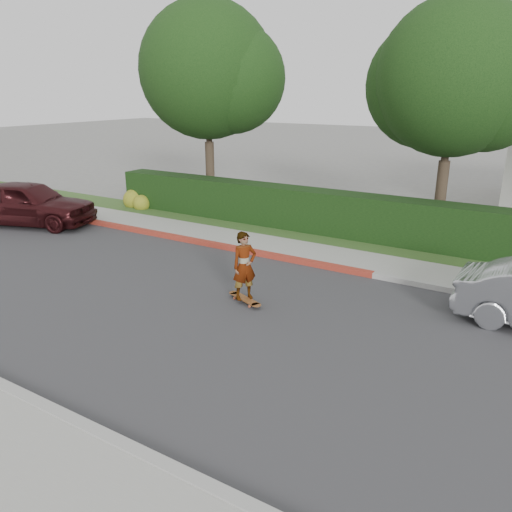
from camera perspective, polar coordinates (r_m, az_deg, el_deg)
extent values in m
plane|color=slate|center=(10.36, 0.49, -8.38)|extent=(120.00, 120.00, 0.00)
cube|color=#2D2D30|center=(10.36, 0.49, -8.35)|extent=(60.00, 8.00, 0.01)
cube|color=#9E9E99|center=(7.65, -16.54, -19.44)|extent=(60.00, 0.20, 0.15)
cube|color=gray|center=(7.25, -22.17, -22.75)|extent=(60.00, 1.60, 0.12)
cube|color=#9E9E99|center=(13.73, 9.33, -1.39)|extent=(60.00, 0.20, 0.15)
cube|color=maroon|center=(16.16, -7.25, 1.75)|extent=(12.00, 0.21, 0.15)
cube|color=gray|center=(14.53, 10.69, -0.41)|extent=(60.00, 1.60, 0.12)
cube|color=#2D4C1E|center=(15.98, 12.77, 1.14)|extent=(60.00, 1.60, 0.10)
cube|color=black|center=(17.45, 4.24, 5.39)|extent=(15.00, 1.00, 1.50)
sphere|color=#2D4C19|center=(21.43, -13.76, 6.26)|extent=(0.90, 0.90, 0.90)
sphere|color=#2D4C19|center=(20.89, -12.96, 5.88)|extent=(0.70, 0.70, 0.70)
cylinder|color=#33261C|center=(20.77, -5.25, 9.14)|extent=(0.36, 0.36, 2.70)
cylinder|color=#33261C|center=(20.54, -5.42, 14.73)|extent=(0.24, 0.24, 2.25)
sphere|color=black|center=(20.51, -5.60, 20.38)|extent=(5.20, 5.20, 5.20)
sphere|color=black|center=(21.31, -6.73, 19.73)|extent=(4.42, 4.42, 4.42)
sphere|color=black|center=(20.23, -2.86, 19.62)|extent=(4.16, 4.16, 4.16)
cylinder|color=#33261C|center=(17.58, 20.29, 6.09)|extent=(0.36, 0.36, 2.52)
cylinder|color=#33261C|center=(17.31, 20.99, 12.20)|extent=(0.24, 0.24, 2.10)
sphere|color=black|center=(17.25, 21.74, 18.42)|extent=(4.80, 4.80, 4.80)
sphere|color=black|center=(17.80, 19.27, 18.00)|extent=(4.08, 4.08, 4.08)
sphere|color=black|center=(17.40, 24.84, 17.04)|extent=(3.84, 3.84, 3.84)
cylinder|color=#B55131|center=(11.75, -2.48, -4.82)|extent=(0.07, 0.05, 0.06)
cylinder|color=#B55131|center=(11.84, -1.81, -4.63)|extent=(0.07, 0.05, 0.06)
cylinder|color=#B55131|center=(11.31, -0.76, -5.77)|extent=(0.07, 0.05, 0.06)
cylinder|color=#B55131|center=(11.40, -0.08, -5.56)|extent=(0.07, 0.05, 0.06)
cube|color=silver|center=(11.78, -2.14, -4.54)|extent=(0.11, 0.18, 0.02)
cube|color=silver|center=(11.34, -0.42, -5.47)|extent=(0.11, 0.18, 0.02)
cube|color=brown|center=(11.55, -1.30, -4.90)|extent=(0.91, 0.53, 0.02)
cylinder|color=brown|center=(11.88, -2.56, -4.22)|extent=(0.28, 0.28, 0.02)
cylinder|color=brown|center=(11.22, 0.04, -5.61)|extent=(0.28, 0.28, 0.02)
imported|color=white|center=(11.25, -1.33, -1.14)|extent=(0.62, 0.69, 1.59)
imported|color=#371114|center=(19.82, -24.58, 5.52)|extent=(5.13, 3.38, 1.62)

